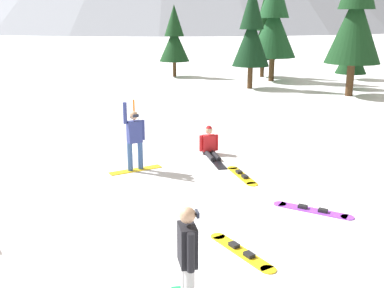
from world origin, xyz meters
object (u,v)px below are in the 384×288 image
Objects in this scene: snowboarder_foreground at (188,259)px; trail_marker_pole at (134,121)px; pine_tree_tall at (355,31)px; pine_tree_broad at (174,38)px; snowboarder_midground at (135,139)px; loose_snowboard_near_left at (242,175)px; snowboarder_background at (210,146)px; pine_tree_twin at (251,32)px; pine_tree_young at (263,33)px; pine_tree_short at (356,13)px; pine_tree_leaning at (352,50)px; loose_snowboard_near_right at (313,210)px; pine_tree_slender at (274,21)px; loose_snowboard_far_spare at (241,251)px.

trail_marker_pole is (-5.66, 8.50, -0.17)m from snowboarder_foreground.
pine_tree_broad is (-11.94, -3.46, -0.53)m from pine_tree_tall.
snowboarder_midground is 1.33× the size of loose_snowboard_near_left.
snowboarder_background is at bearing 56.95° from snowboarder_midground.
pine_tree_broad is (-6.58, 3.38, -0.61)m from pine_tree_twin.
pine_tree_young is at bearing 99.78° from snowboarder_background.
snowboarder_midground reaches higher than loose_snowboard_near_left.
snowboarder_midground is 23.73m from pine_tree_tall.
pine_tree_young is at bearing 21.92° from pine_tree_broad.
snowboarder_midground is at bearing -105.95° from pine_tree_short.
snowboarder_midground is 16.93m from pine_tree_short.
pine_tree_young is (-6.32, 3.52, 0.83)m from pine_tree_leaning.
loose_snowboard_near_left is 22.11m from pine_tree_broad.
loose_snowboard_near_right is 7.85m from trail_marker_pole.
snowboarder_midground is 20.45m from pine_tree_slender.
trail_marker_pole is at bearing -88.97° from pine_tree_young.
pine_tree_broad reaches higher than loose_snowboard_near_right.
pine_tree_tall reaches higher than loose_snowboard_far_spare.
pine_tree_short is (0.52, 21.57, 3.50)m from snowboarder_foreground.
pine_tree_broad is (-11.87, 25.42, 1.84)m from snowboarder_foreground.
pine_tree_twin is at bearing -158.39° from pine_tree_leaning.
pine_tree_broad is at bearing 110.14° from trail_marker_pole.
pine_tree_twin is (-1.25, 16.41, 2.41)m from snowboarder_midground.
pine_tree_twin is 1.02× the size of pine_tree_tall.
pine_tree_twin is at bearing 105.40° from loose_snowboard_far_spare.
snowboarder_foreground reaches higher than loose_snowboard_near_left.
loose_snowboard_near_left is 0.19× the size of pine_tree_short.
pine_tree_tall is at bearing 89.86° from snowboarder_foreground.
loose_snowboard_near_left is 0.21× the size of pine_tree_slender.
loose_snowboard_near_right is 0.23× the size of pine_tree_short.
snowboarder_background is at bearing 138.86° from loose_snowboard_near_right.
pine_tree_slender is at bearing 100.67° from snowboarder_foreground.
snowboarder_midground is 0.25× the size of pine_tree_short.
pine_tree_tall is at bearing 51.94° from pine_tree_twin.
snowboarder_background is 16.76m from pine_tree_leaning.
snowboarder_midground is 1.07× the size of loose_snowboard_near_right.
pine_tree_tall reaches higher than pine_tree_broad.
snowboarder_foreground is 21.86m from pine_tree_short.
trail_marker_pole is at bearing 132.62° from loose_snowboard_far_spare.
pine_tree_short is at bearing -43.60° from pine_tree_young.
pine_tree_broad is (-10.81, 19.10, 2.73)m from loose_snowboard_near_left.
snowboarder_foreground is 10.21m from trail_marker_pole.
loose_snowboard_far_spare is 0.27× the size of pine_tree_twin.
snowboarder_foreground is 28.12m from pine_tree_broad.
pine_tree_leaning is (0.12, 22.13, 2.27)m from loose_snowboard_far_spare.
pine_tree_slender reaches higher than loose_snowboard_far_spare.
pine_tree_leaning is at bearing -5.44° from pine_tree_broad.
pine_tree_young is 6.33m from pine_tree_broad.
pine_tree_short is (1.57, 15.24, 4.40)m from loose_snowboard_near_left.
snowboarder_foreground is 1.16× the size of trail_marker_pole.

